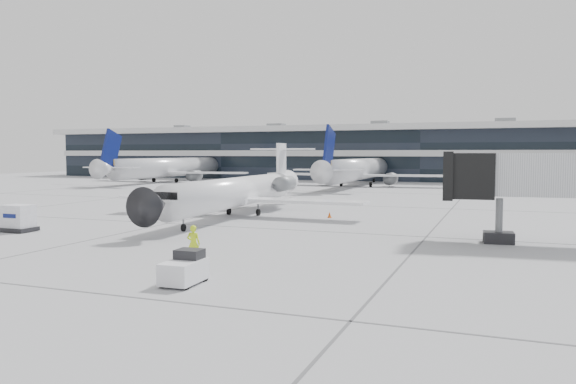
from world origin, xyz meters
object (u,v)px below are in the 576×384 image
at_px(ramp_worker, 193,244).
at_px(cargo_uld, 18,218).
at_px(regional_jet, 239,191).
at_px(baggage_tug, 185,269).

bearing_deg(ramp_worker, cargo_uld, -26.57).
distance_m(regional_jet, baggage_tug, 25.43).
relative_size(regional_jet, cargo_uld, 12.42).
xyz_separation_m(baggage_tug, cargo_uld, (-19.47, 9.66, 0.30)).
bearing_deg(cargo_uld, regional_jet, 54.05).
relative_size(regional_jet, ramp_worker, 14.99).
xyz_separation_m(regional_jet, baggage_tug, (8.98, -23.74, -1.62)).
xyz_separation_m(ramp_worker, baggage_tug, (2.11, -4.33, -0.32)).
bearing_deg(ramp_worker, regional_jet, -80.02).
distance_m(regional_jet, cargo_uld, 17.61).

